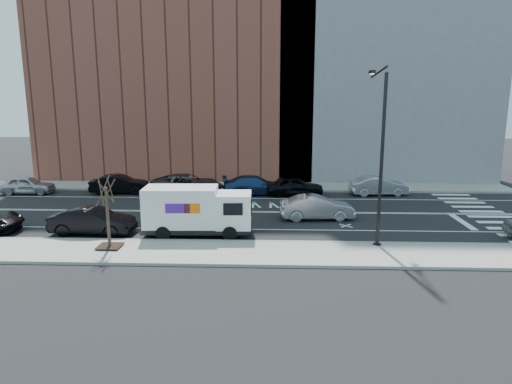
# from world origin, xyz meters

# --- Properties ---
(ground) EXTENTS (120.00, 120.00, 0.00)m
(ground) POSITION_xyz_m (0.00, 0.00, 0.00)
(ground) COLOR black
(ground) RESTS_ON ground
(sidewalk_near) EXTENTS (44.00, 3.60, 0.15)m
(sidewalk_near) POSITION_xyz_m (0.00, -8.80, 0.07)
(sidewalk_near) COLOR gray
(sidewalk_near) RESTS_ON ground
(sidewalk_far) EXTENTS (44.00, 3.60, 0.15)m
(sidewalk_far) POSITION_xyz_m (0.00, 8.80, 0.07)
(sidewalk_far) COLOR gray
(sidewalk_far) RESTS_ON ground
(curb_near) EXTENTS (44.00, 0.25, 0.17)m
(curb_near) POSITION_xyz_m (0.00, -7.00, 0.08)
(curb_near) COLOR gray
(curb_near) RESTS_ON ground
(curb_far) EXTENTS (44.00, 0.25, 0.17)m
(curb_far) POSITION_xyz_m (0.00, 7.00, 0.08)
(curb_far) COLOR gray
(curb_far) RESTS_ON ground
(crosswalk) EXTENTS (3.00, 14.00, 0.01)m
(crosswalk) POSITION_xyz_m (16.00, 0.00, 0.00)
(crosswalk) COLOR white
(crosswalk) RESTS_ON ground
(road_markings) EXTENTS (40.00, 8.60, 0.01)m
(road_markings) POSITION_xyz_m (0.00, 0.00, 0.00)
(road_markings) COLOR white
(road_markings) RESTS_ON ground
(bldg_brick) EXTENTS (26.00, 10.00, 22.00)m
(bldg_brick) POSITION_xyz_m (-8.00, 15.60, 11.00)
(bldg_brick) COLOR brown
(bldg_brick) RESTS_ON ground
(bldg_concrete) EXTENTS (20.00, 10.00, 26.00)m
(bldg_concrete) POSITION_xyz_m (12.00, 15.60, 13.00)
(bldg_concrete) COLOR slate
(bldg_concrete) RESTS_ON ground
(streetlight) EXTENTS (0.44, 4.02, 9.34)m
(streetlight) POSITION_xyz_m (7.00, -6.91, 5.08)
(streetlight) COLOR black
(streetlight) RESTS_ON ground
(street_tree) EXTENTS (1.20, 1.20, 3.75)m
(street_tree) POSITION_xyz_m (-7.00, -8.40, 1.45)
(street_tree) COLOR black
(street_tree) RESTS_ON ground
(fedex_van) EXTENTS (6.26, 2.38, 2.83)m
(fedex_van) POSITION_xyz_m (-2.88, -5.60, 1.48)
(fedex_van) COLOR black
(fedex_van) RESTS_ON ground
(far_parked_a) EXTENTS (4.39, 1.95, 1.47)m
(far_parked_a) POSITION_xyz_m (-18.79, 5.41, 0.73)
(far_parked_a) COLOR #AFAEB3
(far_parked_a) RESTS_ON ground
(far_parked_b) EXTENTS (4.88, 2.14, 1.56)m
(far_parked_b) POSITION_xyz_m (-11.20, 5.80, 0.78)
(far_parked_b) COLOR black
(far_parked_b) RESTS_ON ground
(far_parked_c) EXTENTS (6.06, 3.03, 1.65)m
(far_parked_c) POSITION_xyz_m (-5.60, 5.81, 0.82)
(far_parked_c) COLOR #4D5155
(far_parked_c) RESTS_ON ground
(far_parked_d) EXTENTS (5.58, 2.87, 1.55)m
(far_parked_d) POSITION_xyz_m (-0.00, 5.79, 0.77)
(far_parked_d) COLOR navy
(far_parked_d) RESTS_ON ground
(far_parked_e) EXTENTS (4.79, 2.29, 1.58)m
(far_parked_e) POSITION_xyz_m (3.20, 5.55, 0.79)
(far_parked_e) COLOR black
(far_parked_e) RESTS_ON ground
(far_parked_f) EXTENTS (4.78, 2.04, 1.53)m
(far_parked_f) POSITION_xyz_m (10.06, 5.95, 0.77)
(far_parked_f) COLOR #ABABB0
(far_parked_f) RESTS_ON ground
(driving_sedan) EXTENTS (4.90, 2.10, 1.57)m
(driving_sedan) POSITION_xyz_m (4.32, -1.77, 0.79)
(driving_sedan) COLOR #9E9FA2
(driving_sedan) RESTS_ON ground
(near_parked_rear_a) EXTENTS (4.88, 1.87, 1.59)m
(near_parked_rear_a) POSITION_xyz_m (-8.96, -5.62, 0.79)
(near_parked_rear_a) COLOR black
(near_parked_rear_a) RESTS_ON ground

